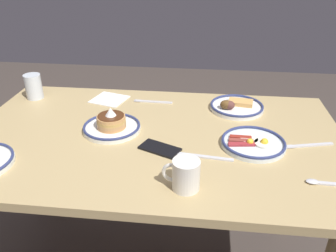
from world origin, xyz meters
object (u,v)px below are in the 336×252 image
Objects in this scene: tea_spoon at (329,183)px; plate_near_main at (253,143)px; coffee_mug at (185,174)px; fork_far at (153,102)px; plate_center_pancakes at (112,125)px; butter_knife at (202,157)px; paper_napkin at (109,99)px; plate_far_companion at (236,106)px; drinking_glass at (34,88)px; cell_phone at (160,149)px; fork_near at (309,145)px.

plate_near_main is at bearing -44.55° from tea_spoon.
fork_far is at bearing -72.65° from coffee_mug.
plate_center_pancakes is at bearing 66.97° from fork_far.
plate_center_pancakes is at bearing -23.32° from butter_knife.
butter_knife is (-0.45, 0.44, 0.00)m from paper_napkin.
plate_far_companion is 1.09× the size of butter_knife.
fork_far is (-0.56, -0.01, -0.05)m from drinking_glass.
plate_center_pancakes reaches higher than cell_phone.
cell_phone is (-0.65, 0.39, -0.05)m from drinking_glass.
paper_napkin is at bearing -57.09° from coffee_mug.
fork_far reaches higher than paper_napkin.
fork_far is 0.84× the size of butter_knife.
fork_near is at bearing -145.97° from coffee_mug.
cell_phone is (-0.21, 0.12, -0.02)m from plate_center_pancakes.
coffee_mug is 0.74m from paper_napkin.
coffee_mug reaches higher than cell_phone.
cell_phone is at bearing 149.45° from plate_center_pancakes.
coffee_mug reaches higher than paper_napkin.
plate_center_pancakes is (0.54, -0.06, 0.01)m from plate_near_main.
plate_far_companion is at bearing -81.81° from plate_near_main.
butter_knife is at bearing 152.04° from drinking_glass.
coffee_mug reaches higher than plate_near_main.
plate_near_main is 1.04m from drinking_glass.
plate_near_main is 1.20× the size of tea_spoon.
cell_phone is at bearing 102.11° from fork_far.
plate_center_pancakes is 1.25× the size of fork_far.
plate_center_pancakes is 1.51× the size of paper_napkin.
butter_knife is at bearing -105.70° from coffee_mug.
plate_far_companion is (0.04, -0.31, 0.00)m from plate_near_main.
plate_near_main is at bearing 6.11° from fork_near.
fork_near is (-0.83, 0.33, 0.00)m from paper_napkin.
paper_napkin is 1.00m from tea_spoon.
tea_spoon reaches higher than butter_knife.
fork_far is (-0.12, -0.28, -0.02)m from plate_center_pancakes.
plate_center_pancakes is 0.79m from tea_spoon.
plate_center_pancakes is 0.30m from paper_napkin.
plate_center_pancakes is at bearing -46.54° from coffee_mug.
drinking_glass is at bearing -18.52° from plate_near_main.
plate_far_companion is 1.21× the size of tea_spoon.
fork_far is at bearing -178.86° from drinking_glass.
paper_napkin is 0.82× the size of fork_near.
drinking_glass is 1.31m from tea_spoon.
coffee_mug is 0.19m from butter_knife.
fork_near is at bearing -147.05° from cell_phone.
plate_center_pancakes is at bearing -6.66° from cell_phone.
tea_spoon reaches higher than fork_far.
fork_far is (0.19, -0.61, -0.05)m from coffee_mug.
plate_near_main is 0.72m from paper_napkin.
butter_knife is at bearing -15.57° from tea_spoon.
plate_center_pancakes reaches higher than tea_spoon.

